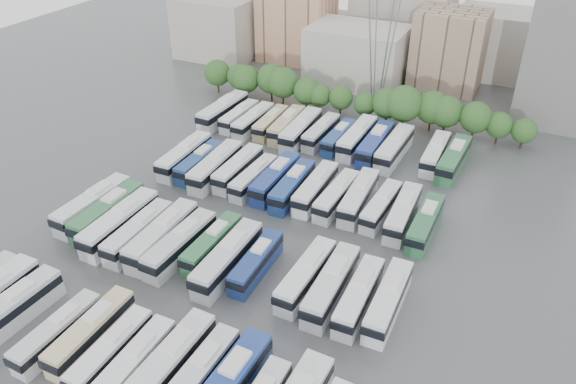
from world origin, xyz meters
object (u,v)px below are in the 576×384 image
at_px(bus_r1_s7, 228,258).
at_px(bus_r2_s1, 184,156).
at_px(bus_r3_s3, 271,122).
at_px(bus_r3_s10, 394,148).
at_px(bus_r1_s3, 139,232).
at_px(bus_r3_s9, 375,144).
at_px(bus_r3_s2, 253,120).
at_px(bus_r2_s13, 425,223).
at_px(bus_r3_s1, 239,116).
at_px(bus_r3_s7, 339,137).
at_px(bus_r3_s13, 454,159).
at_px(bus_r0_s5, 91,332).
at_px(bus_r2_s8, 316,188).
at_px(bus_r1_s12, 359,296).
at_px(bus_r3_s5, 301,129).
at_px(bus_r3_s12, 435,153).
at_px(bus_r2_s12, 403,213).
at_px(bus_r3_s4, 287,125).
at_px(bus_r1_s1, 108,212).
at_px(bus_r2_s11, 381,206).
at_px(bus_r1_s4, 162,235).
at_px(bus_r3_s0, 223,111).
at_px(bus_r2_s6, 276,178).
at_px(bus_r2_s9, 337,195).
at_px(bus_r2_s5, 254,177).
at_px(bus_r2_s7, 292,186).
at_px(bus_r1_s0, 93,205).
at_px(bus_r0_s2, 11,310).
at_px(bus_r1_s11, 331,285).
at_px(bus_r0_s7, 133,366).
at_px(bus_r0_s9, 199,376).
at_px(bus_r1_s2, 120,223).
at_px(bus_r2_s2, 199,162).
at_px(apartment_tower, 568,52).
at_px(bus_r1_s6, 212,244).
at_px(bus_r0_s4, 57,332).
at_px(bus_r0_s6, 111,351).
at_px(electricity_pylon, 384,10).
at_px(bus_r1_s10, 306,275).
at_px(bus_r0_s8, 169,364).
at_px(bus_r2_s10, 359,197).

xyz_separation_m(bus_r1_s7, bus_r2_s1, (-19.79, 19.51, -0.07)).
height_order(bus_r3_s3, bus_r3_s10, bus_r3_s10).
relative_size(bus_r1_s3, bus_r3_s9, 0.94).
height_order(bus_r1_s3, bus_r3_s2, bus_r1_s3).
height_order(bus_r2_s13, bus_r3_s1, bus_r2_s13).
relative_size(bus_r3_s7, bus_r3_s13, 0.84).
bearing_deg(bus_r0_s5, bus_r2_s8, 74.24).
relative_size(bus_r1_s12, bus_r3_s3, 1.07).
bearing_deg(bus_r3_s5, bus_r3_s12, 2.67).
bearing_deg(bus_r2_s12, bus_r3_s4, 143.54).
distance_m(bus_r2_s12, bus_r3_s7, 24.33).
bearing_deg(bus_r1_s1, bus_r2_s11, 28.37).
xyz_separation_m(bus_r1_s4, bus_r3_s12, (26.44, 37.69, -0.20)).
relative_size(bus_r3_s0, bus_r3_s13, 1.05).
xyz_separation_m(bus_r2_s6, bus_r2_s9, (9.99, -0.29, -0.14)).
height_order(bus_r1_s3, bus_r3_s4, bus_r1_s3).
height_order(bus_r2_s5, bus_r2_s7, bus_r2_s7).
bearing_deg(bus_r3_s3, bus_r1_s7, -72.38).
xyz_separation_m(bus_r1_s0, bus_r3_s3, (9.77, 35.13, -0.32)).
bearing_deg(bus_r3_s13, bus_r0_s2, -121.03).
xyz_separation_m(bus_r1_s11, bus_r2_s9, (-6.53, 18.27, -0.17)).
relative_size(bus_r3_s12, bus_r3_s13, 0.92).
bearing_deg(bus_r3_s10, bus_r0_s2, -114.48).
height_order(bus_r1_s1, bus_r2_s1, bus_r1_s1).
distance_m(bus_r0_s7, bus_r0_s9, 6.69).
relative_size(bus_r1_s2, bus_r1_s12, 1.14).
bearing_deg(bus_r3_s4, bus_r3_s3, 177.57).
distance_m(bus_r2_s13, bus_r3_s4, 35.44).
xyz_separation_m(bus_r1_s2, bus_r3_s3, (3.43, 37.02, -0.38)).
bearing_deg(bus_r3_s1, bus_r3_s10, 0.51).
bearing_deg(bus_r1_s1, bus_r3_s5, 69.10).
bearing_deg(bus_r2_s2, bus_r3_s7, 46.24).
bearing_deg(bus_r1_s1, bus_r0_s2, -80.86).
xyz_separation_m(apartment_tower, bus_r1_s6, (-35.77, -62.95, -11.27)).
height_order(bus_r0_s4, bus_r1_s11, bus_r1_s11).
bearing_deg(bus_r3_s7, bus_r2_s1, -136.97).
xyz_separation_m(bus_r1_s11, bus_r2_s13, (6.67, 16.97, -0.14)).
height_order(bus_r0_s9, bus_r3_s7, bus_r0_s9).
xyz_separation_m(bus_r0_s4, bus_r0_s6, (6.78, 0.40, 0.00)).
relative_size(bus_r2_s7, bus_r2_s8, 1.00).
xyz_separation_m(bus_r0_s4, bus_r2_s6, (6.57, 37.43, 0.24)).
xyz_separation_m(electricity_pylon, bus_r3_s10, (9.66, -20.25, -16.65)).
bearing_deg(bus_r1_s10, bus_r3_s1, 131.43).
relative_size(bus_r2_s2, bus_r3_s12, 0.94).
height_order(bus_r0_s8, bus_r3_s3, bus_r0_s8).
distance_m(apartment_tower, electricity_pylon, 33.47).
xyz_separation_m(bus_r2_s1, bus_r3_s3, (6.53, 17.70, -0.26)).
bearing_deg(bus_r2_s10, bus_r2_s9, -167.01).
bearing_deg(bus_r0_s9, bus_r0_s5, -178.48).
relative_size(bus_r2_s5, bus_r2_s10, 0.91).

